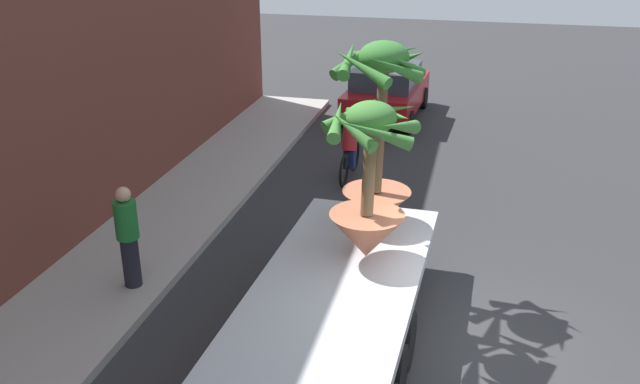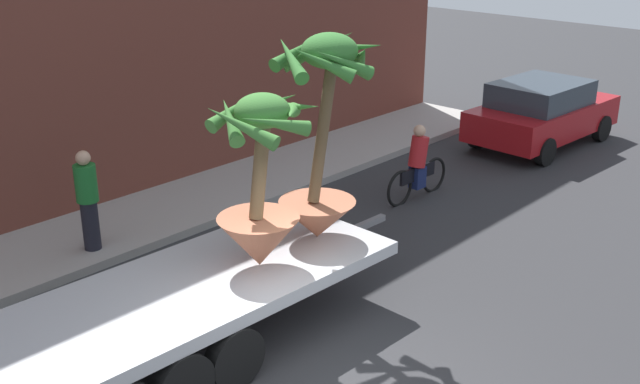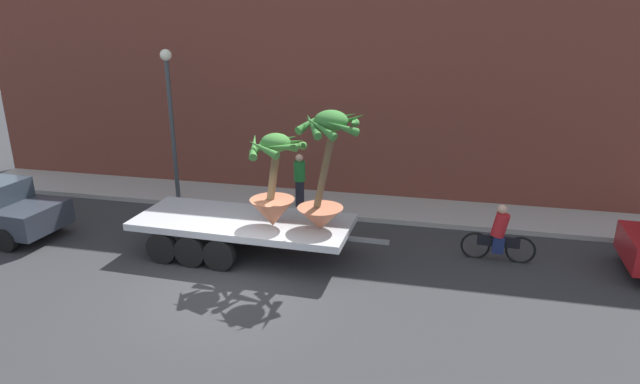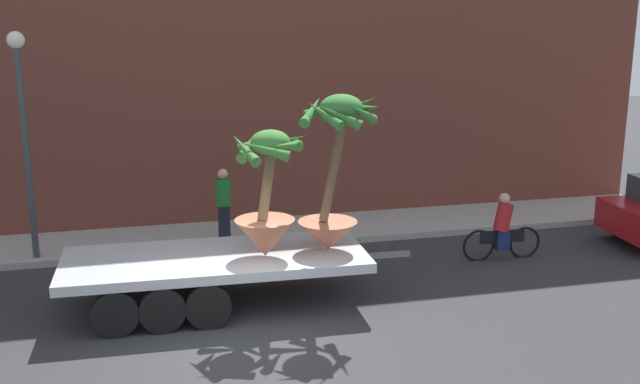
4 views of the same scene
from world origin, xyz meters
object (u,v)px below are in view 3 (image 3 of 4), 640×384
object	(u,v)px
flatbed_trailer	(234,226)
potted_palm_middle	(274,188)
street_lamp	(170,106)
potted_palm_rear	(325,176)
cyclist	(499,236)
pedestrian_near_gate	(300,179)

from	to	relation	value
flatbed_trailer	potted_palm_middle	distance (m)	1.73
potted_palm_middle	street_lamp	xyz separation A→B (m)	(-4.50, 3.50, 1.26)
potted_palm_rear	street_lamp	distance (m)	6.77
cyclist	street_lamp	bearing A→B (deg)	167.88
pedestrian_near_gate	potted_palm_rear	bearing A→B (deg)	-65.84
flatbed_trailer	potted_palm_rear	distance (m)	2.95
potted_palm_rear	pedestrian_near_gate	distance (m)	4.22
cyclist	street_lamp	xyz separation A→B (m)	(-9.99, 2.15, 2.56)
potted_palm_rear	potted_palm_middle	size ratio (longest dim) A/B	1.25
flatbed_trailer	potted_palm_middle	world-z (taller)	potted_palm_middle
potted_palm_middle	cyclist	bearing A→B (deg)	13.81
cyclist	street_lamp	size ratio (longest dim) A/B	0.38
flatbed_trailer	cyclist	distance (m)	6.78
cyclist	street_lamp	distance (m)	10.54
cyclist	flatbed_trailer	bearing A→B (deg)	-170.81
potted_palm_rear	pedestrian_near_gate	xyz separation A→B (m)	(-1.64, 3.66, -1.30)
flatbed_trailer	pedestrian_near_gate	size ratio (longest dim) A/B	3.87
potted_palm_rear	flatbed_trailer	bearing A→B (deg)	175.37
pedestrian_near_gate	street_lamp	bearing A→B (deg)	-176.79
flatbed_trailer	pedestrian_near_gate	world-z (taller)	pedestrian_near_gate
street_lamp	pedestrian_near_gate	bearing A→B (deg)	3.21
pedestrian_near_gate	street_lamp	size ratio (longest dim) A/B	0.35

